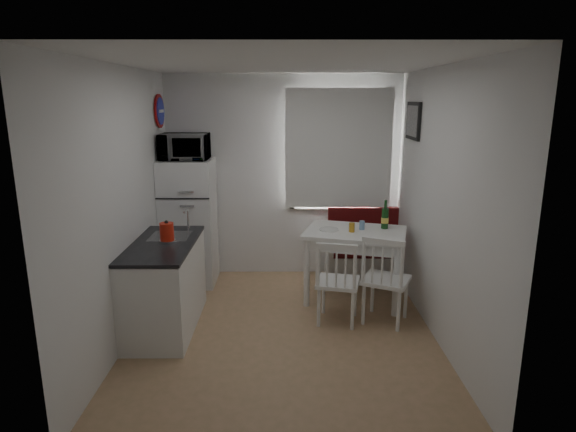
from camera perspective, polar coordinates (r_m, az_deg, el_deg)
name	(u,v)px	position (r m, az deg, el deg)	size (l,w,h in m)	color
floor	(283,332)	(5.00, -0.61, -13.61)	(3.00, 3.50, 0.02)	#9D7F54
ceiling	(282,63)	(4.45, -0.70, 17.66)	(3.00, 3.50, 0.02)	white
wall_back	(283,177)	(6.27, -0.56, 4.61)	(3.00, 0.02, 2.60)	white
wall_front	(281,272)	(2.87, -0.85, -6.61)	(3.00, 0.02, 2.60)	white
wall_left	(124,207)	(4.80, -18.87, 1.01)	(0.02, 3.50, 2.60)	white
wall_right	(441,207)	(4.78, 17.64, 1.06)	(0.02, 3.50, 2.60)	white
window	(338,152)	(6.23, 5.94, 7.50)	(1.22, 0.06, 1.47)	white
curtain	(339,149)	(6.16, 6.02, 7.89)	(1.35, 0.02, 1.50)	white
kitchen_counter	(165,284)	(5.10, -14.35, -7.87)	(0.62, 1.32, 1.16)	white
wall_sign	(160,111)	(6.08, -14.91, 11.93)	(0.40, 0.40, 0.03)	#1C26A9
picture_frame	(413,121)	(5.73, 14.59, 10.86)	(0.04, 0.52, 0.42)	black
bench	(375,256)	(6.38, 10.31, -4.67)	(1.28, 0.49, 0.92)	white
dining_table	(355,239)	(5.54, 7.97, -2.67)	(1.28, 1.05, 0.84)	white
chair_left	(339,274)	(4.94, 6.09, -6.87)	(0.51, 0.49, 0.49)	white
chair_right	(389,271)	(5.01, 11.84, -6.45)	(0.59, 0.59, 0.51)	white
fridge	(189,222)	(6.15, -11.63, -0.73)	(0.63, 0.63, 1.58)	white
microwave	(185,147)	(5.94, -12.16, 8.03)	(0.57, 0.39, 0.31)	white
kettle	(167,232)	(4.92, -14.16, -1.85)	(0.16, 0.16, 0.22)	red
wine_bottle	(385,214)	(5.63, 11.44, 0.20)	(0.08, 0.08, 0.33)	#154217
drinking_glass_orange	(352,227)	(5.45, 7.57, -1.34)	(0.06, 0.06, 0.11)	gold
drinking_glass_blue	(362,225)	(5.56, 8.76, -1.09)	(0.06, 0.06, 0.10)	#779FCB
plate	(329,230)	(5.50, 4.88, -1.61)	(0.22, 0.22, 0.02)	white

